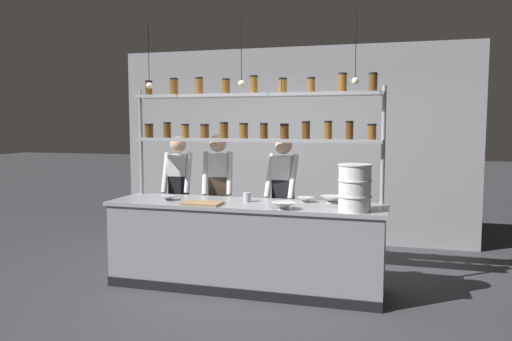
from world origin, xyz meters
The scene contains 15 objects.
ground_plane centered at (0.00, 0.00, 0.00)m, with size 40.00×40.00×0.00m, color #3D3D42.
back_wall centered at (0.00, 2.34, 1.44)m, with size 5.36×0.12×2.88m, color #939399.
prep_counter centered at (0.00, 0.00, 0.46)m, with size 2.96×0.76×0.92m.
spice_shelf_unit centered at (0.00, 0.33, 1.78)m, with size 2.84×0.28×2.29m.
chef_left centered at (-1.10, 0.72, 0.91)m, with size 0.39×0.31×1.60m.
chef_center centered at (-0.53, 0.60, 0.93)m, with size 0.41×0.34×1.63m.
chef_right centered at (0.27, 0.61, 0.92)m, with size 0.39×0.31×1.61m.
container_stack centered at (1.16, -0.20, 1.15)m, with size 0.33×0.33×0.45m.
cutting_board centered at (-0.39, -0.24, 0.93)m, with size 0.40×0.26×0.02m.
prep_bowl_near_left centered at (-0.86, -0.07, 0.94)m, with size 0.18×0.18×0.05m.
prep_bowl_center_front centered at (0.88, 0.26, 0.95)m, with size 0.26×0.26×0.07m.
prep_bowl_center_back centered at (0.48, -0.28, 0.95)m, with size 0.25×0.25×0.07m.
prep_bowl_near_right centered at (0.61, 0.21, 0.95)m, with size 0.19×0.19×0.05m.
serving_cup_front centered at (0.00, 0.06, 0.97)m, with size 0.08×0.08×0.10m.
pendant_light_row centered at (0.00, 0.00, 2.21)m, with size 2.30×0.07×0.69m.
Camera 1 is at (1.55, -5.01, 1.76)m, focal length 35.00 mm.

